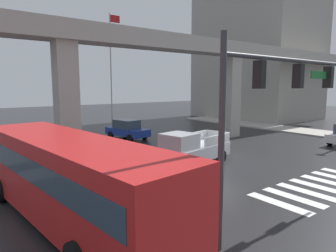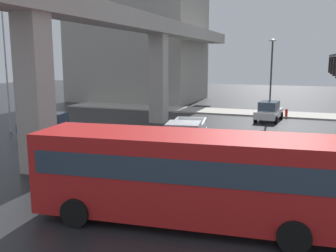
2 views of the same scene
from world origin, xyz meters
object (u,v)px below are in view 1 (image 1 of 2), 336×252
(traffic_signal_mast, at_px, (295,88))
(flagpole, at_px, (112,66))
(city_bus, at_px, (69,175))
(pickup_truck, at_px, (191,149))
(sedan_blue, at_px, (127,129))

(traffic_signal_mast, bearing_deg, flagpole, 79.85)
(city_bus, bearing_deg, flagpole, 59.32)
(pickup_truck, height_order, sedan_blue, pickup_truck)
(traffic_signal_mast, relative_size, flagpole, 0.92)
(pickup_truck, height_order, flagpole, flagpole)
(sedan_blue, distance_m, flagpole, 7.24)
(pickup_truck, bearing_deg, traffic_signal_mast, -103.81)
(sedan_blue, distance_m, traffic_signal_mast, 18.51)
(pickup_truck, distance_m, traffic_signal_mast, 8.46)
(city_bus, xyz_separation_m, sedan_blue, (9.80, 13.49, -0.87))
(flagpole, bearing_deg, sedan_blue, -98.99)
(city_bus, distance_m, sedan_blue, 16.70)
(pickup_truck, distance_m, flagpole, 15.80)
(sedan_blue, relative_size, traffic_signal_mast, 0.42)
(pickup_truck, relative_size, flagpole, 0.45)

